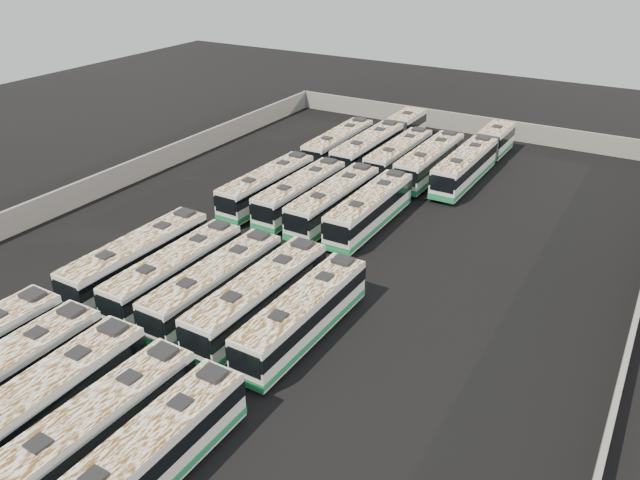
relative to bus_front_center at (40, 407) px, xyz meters
The scene contains 19 objects.
ground 21.74m from the bus_front_center, 86.10° to the left, with size 140.00×140.00×0.00m, color black.
perimeter_wall 21.68m from the bus_front_center, 86.10° to the left, with size 45.20×73.20×2.20m.
bus_front_center is the anchor object (origin of this frame).
bus_front_right 3.36m from the bus_front_center, ahead, with size 2.71×11.55×3.24m.
bus_front_far_right 6.68m from the bus_front_center, ahead, with size 2.51×11.44×3.22m.
bus_midfront_far_left 14.83m from the bus_front_center, 117.32° to the left, with size 2.64×11.94×3.36m.
bus_midfront_left 13.64m from the bus_front_center, 104.48° to the left, with size 2.45×11.44×3.22m.
bus_midfront_center 13.22m from the bus_front_center, 90.14° to the left, with size 2.59×11.61×3.26m.
bus_midfront_right 13.75m from the bus_front_center, 75.81° to the left, with size 2.72×12.03×3.38m.
bus_midfront_far_right 14.75m from the bus_front_center, 63.10° to the left, with size 2.58×11.49×3.23m.
bus_midback_far_left 29.49m from the bus_front_center, 103.22° to the left, with size 2.71×11.59×3.25m.
bus_midback_left 29.06m from the bus_front_center, 96.65° to the left, with size 2.52×11.45×3.22m.
bus_midback_center 28.73m from the bus_front_center, 90.01° to the left, with size 2.60×11.78×3.31m.
bus_midback_right 29.03m from the bus_front_center, 83.49° to the left, with size 2.54×11.67×3.28m.
bus_back_far_left 42.43m from the bus_front_center, 99.27° to the left, with size 2.68×11.65×3.27m.
bus_back_left 45.23m from the bus_front_center, 94.31° to the left, with size 2.55×18.63×3.38m.
bus_back_center 41.92m from the bus_front_center, 89.99° to the left, with size 2.49×11.46×3.22m.
bus_back_right 41.99m from the bus_front_center, 85.49° to the left, with size 2.65×11.96×3.36m.
bus_back_far_right 45.75m from the bus_front_center, 81.48° to the left, with size 2.71×18.45×3.34m.
Camera 1 is at (21.77, -34.57, 22.51)m, focal length 35.00 mm.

